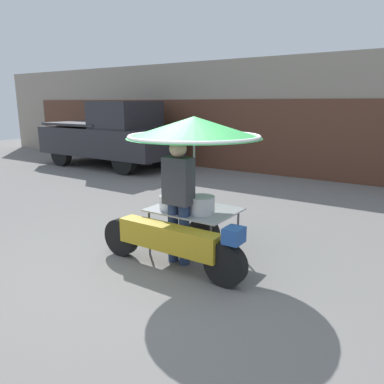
{
  "coord_description": "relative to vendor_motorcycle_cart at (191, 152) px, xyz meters",
  "views": [
    {
      "loc": [
        2.93,
        -3.42,
        2.09
      ],
      "look_at": [
        0.19,
        0.68,
        0.91
      ],
      "focal_mm": 35.0,
      "sensor_mm": 36.0,
      "label": 1
    }
  ],
  "objects": [
    {
      "name": "shopfront_building",
      "position": [
        -0.19,
        7.37,
        0.21
      ],
      "size": [
        28.0,
        2.06,
        3.36
      ],
      "color": "gray",
      "rests_on": "ground"
    },
    {
      "name": "ground_plane",
      "position": [
        -0.19,
        -0.64,
        -1.47
      ],
      "size": [
        36.0,
        36.0,
        0.0
      ],
      "primitive_type": "plane",
      "color": "slate"
    },
    {
      "name": "vendor_person",
      "position": [
        -0.01,
        -0.27,
        -0.54
      ],
      "size": [
        0.38,
        0.22,
        1.64
      ],
      "color": "navy",
      "rests_on": "ground"
    },
    {
      "name": "pickup_truck",
      "position": [
        -6.35,
        4.77,
        -0.44
      ],
      "size": [
        4.82,
        2.0,
        2.13
      ],
      "color": "black",
      "rests_on": "ground"
    },
    {
      "name": "vendor_motorcycle_cart",
      "position": [
        0.0,
        0.0,
        0.0
      ],
      "size": [
        2.18,
        1.8,
        1.92
      ],
      "color": "black",
      "rests_on": "ground"
    }
  ]
}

